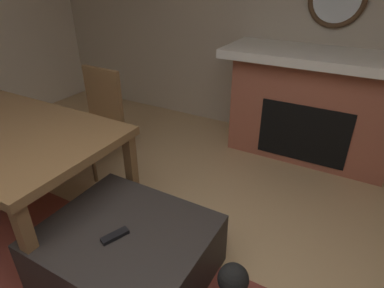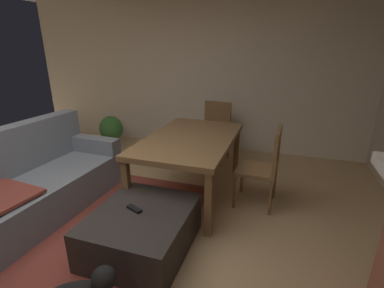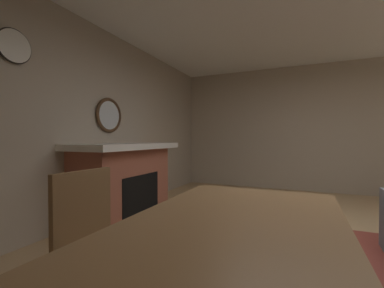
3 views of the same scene
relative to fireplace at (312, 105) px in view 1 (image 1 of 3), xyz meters
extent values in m
cube|color=#B7A893|center=(0.23, -0.38, 0.82)|extent=(7.10, 0.12, 2.72)
cube|color=#9E5642|center=(0.00, -0.02, -0.05)|extent=(1.50, 0.60, 0.99)
cube|color=black|center=(0.00, 0.24, -0.19)|extent=(0.83, 0.10, 0.56)
cube|color=white|center=(0.00, 0.03, 0.49)|extent=(1.74, 0.76, 0.08)
cube|color=#2D2826|center=(0.62, 2.13, -0.35)|extent=(0.96, 0.83, 0.38)
cube|color=black|center=(0.63, 2.20, -0.15)|extent=(0.10, 0.17, 0.02)
cube|color=brown|center=(1.74, 2.05, 0.17)|extent=(1.65, 1.00, 0.06)
cube|color=brown|center=(0.98, 2.49, -0.20)|extent=(0.07, 0.07, 0.68)
cube|color=brown|center=(0.98, 1.61, -0.20)|extent=(0.07, 0.07, 0.68)
cube|color=brown|center=(2.51, 1.61, -0.20)|extent=(0.07, 0.07, 0.68)
cube|color=brown|center=(1.74, 1.25, -0.11)|extent=(0.46, 0.46, 0.04)
cube|color=brown|center=(1.73, 1.05, 0.15)|extent=(0.44, 0.06, 0.48)
cylinder|color=brown|center=(1.55, 1.46, -0.34)|extent=(0.04, 0.04, 0.41)
cylinder|color=brown|center=(1.95, 1.44, -0.34)|extent=(0.04, 0.04, 0.41)
cylinder|color=brown|center=(1.53, 1.06, -0.34)|extent=(0.04, 0.04, 0.41)
cylinder|color=brown|center=(1.93, 1.04, -0.34)|extent=(0.04, 0.04, 0.41)
sphere|color=black|center=(-0.04, 2.06, -0.26)|extent=(0.17, 0.17, 0.17)
camera|label=1|loc=(-0.42, 3.17, 1.18)|focal=30.11mm
camera|label=2|loc=(-1.24, 1.04, 1.21)|focal=25.92mm
camera|label=3|loc=(2.93, 2.36, 0.59)|focal=23.66mm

